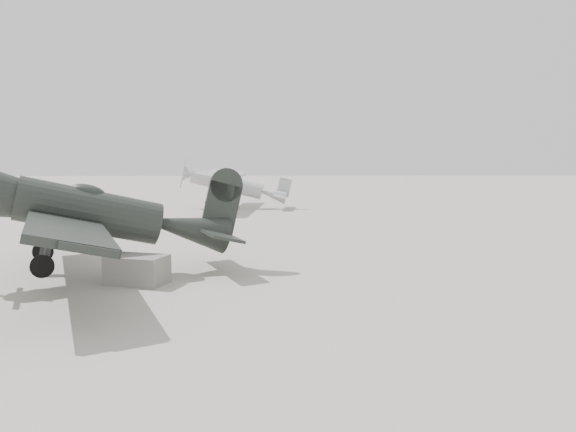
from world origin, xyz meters
name	(u,v)px	position (x,y,z in m)	size (l,w,h in m)	color
ground	(248,269)	(0.00, 0.00, 0.00)	(160.00, 160.00, 0.00)	#9C958B
lowwing_monoplane	(103,215)	(-4.38, -1.10, 1.96)	(8.43, 11.32, 3.71)	black
highwing_monoplane	(231,181)	(-1.97, 21.00, 1.91)	(7.65, 10.77, 3.05)	#999B9E
equipment_block	(137,270)	(-3.18, -2.00, 0.42)	(1.69, 1.05, 0.84)	slate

